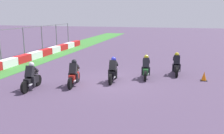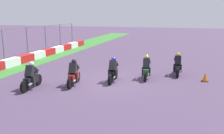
% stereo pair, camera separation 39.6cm
% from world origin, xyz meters
% --- Properties ---
extents(ground_plane, '(120.00, 120.00, 0.00)m').
position_xyz_m(ground_plane, '(0.00, 0.00, 0.00)').
color(ground_plane, '#4D3C55').
extents(rider_lane_a, '(2.04, 0.55, 1.51)m').
position_xyz_m(rider_lane_a, '(2.87, -3.82, 0.62)').
color(rider_lane_a, black).
rests_on(rider_lane_a, ground_plane).
extents(rider_lane_b, '(2.04, 0.56, 1.51)m').
position_xyz_m(rider_lane_b, '(1.36, -1.95, 0.62)').
color(rider_lane_b, black).
rests_on(rider_lane_b, ground_plane).
extents(rider_lane_c, '(2.04, 0.55, 1.51)m').
position_xyz_m(rider_lane_c, '(0.08, -0.13, 0.62)').
color(rider_lane_c, black).
rests_on(rider_lane_c, ground_plane).
extents(rider_lane_d, '(2.04, 0.58, 1.51)m').
position_xyz_m(rider_lane_d, '(-1.31, 1.83, 0.62)').
color(rider_lane_d, black).
rests_on(rider_lane_d, ground_plane).
extents(rider_lane_e, '(2.04, 0.55, 1.51)m').
position_xyz_m(rider_lane_e, '(-2.59, 3.77, 0.62)').
color(rider_lane_e, black).
rests_on(rider_lane_e, ground_plane).
extents(traffic_cone, '(0.40, 0.40, 0.57)m').
position_xyz_m(traffic_cone, '(1.72, -5.50, 0.27)').
color(traffic_cone, black).
rests_on(traffic_cone, ground_plane).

